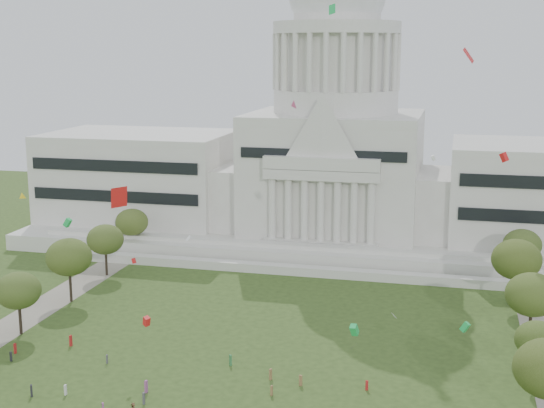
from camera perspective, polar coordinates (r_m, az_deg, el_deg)
capitol at (r=199.02m, az=4.72°, el=3.38°), size 160.00×64.50×91.30m
row_tree_l_3 at (r=143.62m, az=-18.57°, el=-6.20°), size 8.12×8.12×11.55m
row_tree_r_3 at (r=124.12m, az=19.38°, el=-9.63°), size 7.01×7.01×9.98m
row_tree_l_4 at (r=158.49m, az=-15.04°, el=-3.89°), size 9.29×9.29×13.21m
row_tree_r_4 at (r=138.07m, az=19.00°, el=-6.48°), size 9.19×9.19×13.06m
row_tree_l_5 at (r=175.15m, az=-12.45°, el=-2.62°), size 8.33×8.33×11.85m
row_tree_r_5 at (r=157.04m, az=17.93°, el=-4.00°), size 9.82×9.82×13.96m
row_tree_l_6 at (r=191.79m, az=-10.51°, el=-1.35°), size 8.19×8.19×11.64m
row_tree_r_6 at (r=174.91m, az=18.33°, el=-2.93°), size 8.42×8.42×11.97m
distant_crowd at (r=117.13m, az=-10.77°, el=-13.77°), size 59.97×38.14×1.94m
kite_swarm at (r=96.76m, az=-3.91°, el=-3.27°), size 90.36×105.60×61.21m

